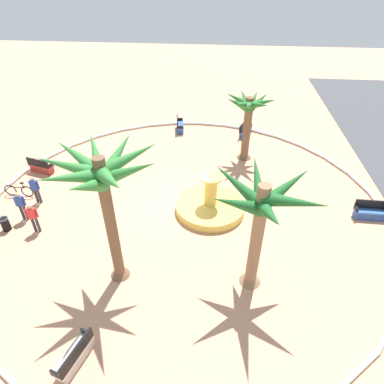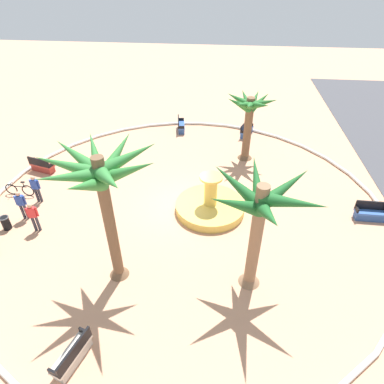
{
  "view_description": "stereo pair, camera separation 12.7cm",
  "coord_description": "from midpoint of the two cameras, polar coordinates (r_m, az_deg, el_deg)",
  "views": [
    {
      "loc": [
        13.94,
        1.75,
        11.09
      ],
      "look_at": [
        0.08,
        0.42,
        1.0
      ],
      "focal_mm": 30.58,
      "sensor_mm": 36.0,
      "label": 1
    },
    {
      "loc": [
        13.93,
        1.87,
        11.09
      ],
      "look_at": [
        0.08,
        0.42,
        1.0
      ],
      "focal_mm": 30.58,
      "sensor_mm": 36.0,
      "label": 2
    }
  ],
  "objects": [
    {
      "name": "bench_southeast",
      "position": [
        25.88,
        -1.81,
        11.38
      ],
      "size": [
        1.66,
        0.73,
        1.0
      ],
      "color": "#335BA8",
      "rests_on": "ground"
    },
    {
      "name": "bench_west",
      "position": [
        19.19,
        28.85,
        -3.33
      ],
      "size": [
        0.52,
        1.61,
        1.0
      ],
      "color": "#335BA8",
      "rests_on": "ground"
    },
    {
      "name": "bench_east",
      "position": [
        22.61,
        -24.51,
        4.06
      ],
      "size": [
        0.91,
        1.68,
        1.0
      ],
      "color": "#B73D33",
      "rests_on": "ground"
    },
    {
      "name": "trash_bin",
      "position": [
        18.64,
        -29.57,
        -4.65
      ],
      "size": [
        0.46,
        0.46,
        0.73
      ],
      "color": "black",
      "rests_on": "ground"
    },
    {
      "name": "person_cyclist_photo",
      "position": [
        18.55,
        -27.42,
        -1.85
      ],
      "size": [
        0.26,
        0.52,
        1.69
      ],
      "color": "#33333D",
      "rests_on": "ground"
    },
    {
      "name": "palm_tree_by_curb",
      "position": [
        11.65,
        -15.34,
        1.74
      ],
      "size": [
        4.07,
        4.21,
        6.04
      ],
      "color": "brown",
      "rests_on": "ground"
    },
    {
      "name": "bench_southwest",
      "position": [
        25.42,
        9.6,
        10.41
      ],
      "size": [
        1.67,
        1.06,
        1.0
      ],
      "color": "#335BA8",
      "rests_on": "ground"
    },
    {
      "name": "bicycle_by_lamppost",
      "position": [
        20.83,
        -27.7,
        0.38
      ],
      "size": [
        0.44,
        1.72,
        0.94
      ],
      "color": "black",
      "rests_on": "ground"
    },
    {
      "name": "palm_tree_near_fountain",
      "position": [
        11.79,
        12.06,
        -3.39
      ],
      "size": [
        4.21,
        4.04,
        5.17
      ],
      "color": "#8E6B4C",
      "rests_on": "ground"
    },
    {
      "name": "plaza_curb",
      "position": [
        17.84,
        -1.12,
        -2.11
      ],
      "size": [
        21.48,
        21.48,
        0.2
      ],
      "primitive_type": "torus",
      "color": "silver",
      "rests_on": "ground"
    },
    {
      "name": "palm_tree_mid_plaza",
      "position": [
        21.07,
        10.15,
        13.58
      ],
      "size": [
        3.2,
        3.24,
        4.44
      ],
      "color": "brown",
      "rests_on": "ground"
    },
    {
      "name": "person_pedestrian_stroll",
      "position": [
        17.5,
        -25.77,
        -3.76
      ],
      "size": [
        0.29,
        0.51,
        1.67
      ],
      "color": "#33333D",
      "rests_on": "ground"
    },
    {
      "name": "bench_north",
      "position": [
        12.72,
        -19.81,
        -25.28
      ],
      "size": [
        1.68,
        0.94,
        1.0
      ],
      "color": "beige",
      "rests_on": "ground"
    },
    {
      "name": "person_cyclist_helmet",
      "position": [
        19.53,
        -25.42,
        0.7
      ],
      "size": [
        0.22,
        0.53,
        1.67
      ],
      "color": "#33333D",
      "rests_on": "ground"
    },
    {
      "name": "fountain",
      "position": [
        17.42,
        3.38,
        -2.38
      ],
      "size": [
        3.67,
        3.67,
        2.18
      ],
      "color": "gold",
      "rests_on": "ground"
    },
    {
      "name": "ground_plane",
      "position": [
        17.9,
        -1.12,
        -2.36
      ],
      "size": [
        80.0,
        80.0,
        0.0
      ],
      "primitive_type": "plane",
      "color": "tan"
    }
  ]
}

